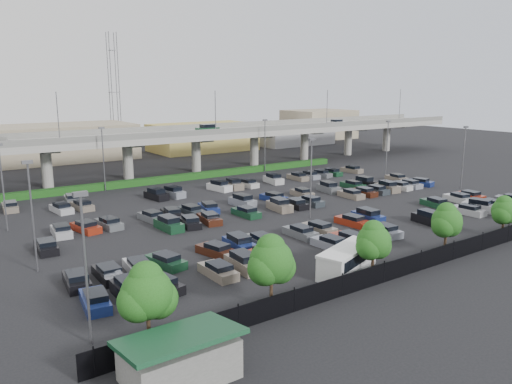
% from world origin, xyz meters
% --- Properties ---
extents(ground, '(280.00, 280.00, 0.00)m').
position_xyz_m(ground, '(0.00, 0.00, 0.00)').
color(ground, black).
extents(overpass, '(150.00, 13.00, 15.80)m').
position_xyz_m(overpass, '(-0.25, 31.99, 6.97)').
color(overpass, gray).
rests_on(overpass, ground).
extents(hedge, '(66.00, 1.60, 1.10)m').
position_xyz_m(hedge, '(0.00, 25.00, 0.55)').
color(hedge, '#194012').
rests_on(hedge, ground).
extents(fence, '(70.00, 0.10, 2.00)m').
position_xyz_m(fence, '(-0.05, -28.00, 0.90)').
color(fence, black).
rests_on(fence, ground).
extents(tree_row, '(65.07, 3.66, 5.94)m').
position_xyz_m(tree_row, '(0.70, -26.53, 3.52)').
color(tree_row, '#332316').
rests_on(tree_row, ground).
extents(shelter, '(6.80, 4.59, 3.15)m').
position_xyz_m(shelter, '(-30.00, -31.00, 1.39)').
color(shelter, '#62635E').
rests_on(shelter, ground).
extents(shuttle_bus, '(7.87, 4.82, 2.39)m').
position_xyz_m(shuttle_bus, '(-9.89, -24.47, 1.30)').
color(shuttle_bus, white).
rests_on(shuttle_bus, ground).
extents(parked_cars, '(63.11, 41.65, 1.67)m').
position_xyz_m(parked_cars, '(-1.21, -3.30, 0.60)').
color(parked_cars, navy).
rests_on(parked_cars, ground).
extents(light_poles, '(66.90, 48.38, 10.30)m').
position_xyz_m(light_poles, '(-4.13, 2.00, 6.24)').
color(light_poles, '#55555B').
rests_on(light_poles, ground).
extents(distant_buildings, '(138.00, 24.00, 9.00)m').
position_xyz_m(distant_buildings, '(12.38, 61.81, 3.74)').
color(distant_buildings, gray).
rests_on(distant_buildings, ground).
extents(comm_tower, '(2.40, 2.40, 30.00)m').
position_xyz_m(comm_tower, '(4.00, 74.00, 15.61)').
color(comm_tower, '#55555B').
rests_on(comm_tower, ground).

